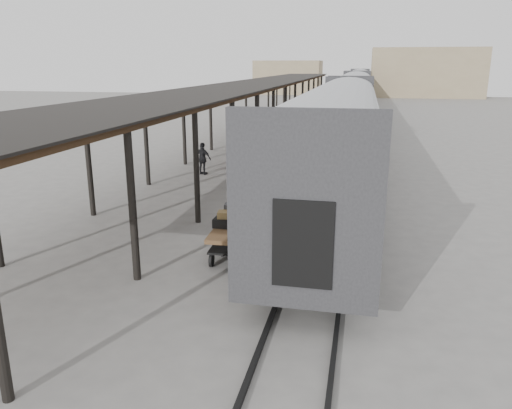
{
  "coord_description": "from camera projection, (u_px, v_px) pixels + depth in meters",
  "views": [
    {
      "loc": [
        4.23,
        -13.14,
        5.45
      ],
      "look_at": [
        1.45,
        -0.18,
        1.7
      ],
      "focal_mm": 35.0,
      "sensor_mm": 36.0,
      "label": 1
    }
  ],
  "objects": [
    {
      "name": "ground",
      "position": [
        209.0,
        255.0,
        14.7
      ],
      "size": [
        160.0,
        160.0,
        0.0
      ],
      "primitive_type": "plane",
      "color": "slate",
      "rests_on": "ground"
    },
    {
      "name": "train",
      "position": [
        354.0,
        95.0,
        45.11
      ],
      "size": [
        3.45,
        76.01,
        4.01
      ],
      "color": "silver",
      "rests_on": "ground"
    },
    {
      "name": "canopy",
      "position": [
        261.0,
        84.0,
        36.87
      ],
      "size": [
        4.9,
        64.3,
        4.15
      ],
      "color": "#422B19",
      "rests_on": "ground"
    },
    {
      "name": "rails",
      "position": [
        352.0,
        124.0,
        46.02
      ],
      "size": [
        1.54,
        150.0,
        0.12
      ],
      "color": "black",
      "rests_on": "ground"
    },
    {
      "name": "building_far",
      "position": [
        426.0,
        73.0,
        84.16
      ],
      "size": [
        18.0,
        10.0,
        8.0
      ],
      "primitive_type": "cube",
      "color": "tan",
      "rests_on": "ground"
    },
    {
      "name": "building_left",
      "position": [
        288.0,
        77.0,
        93.05
      ],
      "size": [
        12.0,
        8.0,
        6.0
      ],
      "primitive_type": "cube",
      "color": "tan",
      "rests_on": "ground"
    },
    {
      "name": "baggage_cart",
      "position": [
        236.0,
        234.0,
        14.55
      ],
      "size": [
        1.36,
        2.46,
        0.86
      ],
      "rotation": [
        0.0,
        0.0,
        0.05
      ],
      "color": "brown",
      "rests_on": "ground"
    },
    {
      "name": "suitcase_stack",
      "position": [
        234.0,
        218.0,
        14.74
      ],
      "size": [
        1.19,
        1.21,
        0.59
      ],
      "rotation": [
        0.0,
        0.0,
        0.05
      ],
      "color": "#38383B",
      "rests_on": "baggage_cart"
    },
    {
      "name": "luggage_tug",
      "position": [
        256.0,
        154.0,
        27.93
      ],
      "size": [
        1.18,
        1.62,
        1.3
      ],
      "rotation": [
        0.0,
        0.0,
        0.21
      ],
      "color": "maroon",
      "rests_on": "ground"
    },
    {
      "name": "porter",
      "position": [
        238.0,
        208.0,
        13.62
      ],
      "size": [
        0.59,
        0.67,
        1.56
      ],
      "primitive_type": "imported",
      "rotation": [
        0.0,
        0.0,
        1.11
      ],
      "color": "navy",
      "rests_on": "baggage_cart"
    },
    {
      "name": "pedestrian",
      "position": [
        203.0,
        159.0,
        25.23
      ],
      "size": [
        1.03,
        0.66,
        1.63
      ],
      "primitive_type": "imported",
      "rotation": [
        0.0,
        0.0,
        2.85
      ],
      "color": "black",
      "rests_on": "ground"
    }
  ]
}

